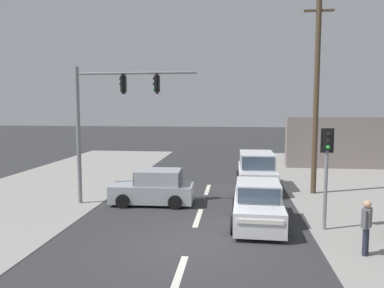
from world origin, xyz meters
TOP-DOWN VIEW (x-y plane):
  - ground_plane at (0.00, 0.00)m, footprint 140.00×140.00m
  - lane_dash_near at (0.00, -2.00)m, footprint 0.20×2.40m
  - lane_dash_mid at (0.00, 3.00)m, footprint 0.20×2.40m
  - lane_dash_far at (0.00, 8.00)m, footprint 0.20×2.40m
  - kerb_left_verge at (-8.50, 4.00)m, footprint 8.00×40.00m
  - utility_pole_midground_right at (5.28, 7.72)m, footprint 1.80×0.26m
  - traffic_signal_mast at (-4.13, 4.53)m, footprint 5.29×0.46m
  - pedestal_signal_right_kerb at (4.52, 2.06)m, footprint 0.44×0.29m
  - shopfront_wall_far at (11.00, 16.00)m, footprint 12.00×1.00m
  - sedan_crossing_left at (2.25, 2.54)m, footprint 1.96×4.28m
  - hatchback_oncoming_mid at (-2.14, 4.85)m, footprint 3.69×1.88m
  - suv_receding_far at (2.53, 8.57)m, footprint 2.07×4.54m
  - pedestrian_at_kerb at (5.17, -0.14)m, footprint 0.37×0.49m

SIDE VIEW (x-z plane):
  - ground_plane at x=0.00m, z-range 0.00..0.00m
  - lane_dash_near at x=0.00m, z-range 0.00..0.01m
  - lane_dash_mid at x=0.00m, z-range 0.00..0.01m
  - lane_dash_far at x=0.00m, z-range 0.00..0.01m
  - kerb_left_verge at x=-8.50m, z-range 0.00..0.02m
  - hatchback_oncoming_mid at x=-2.14m, z-range -0.06..1.47m
  - sedan_crossing_left at x=2.25m, z-range -0.08..1.48m
  - suv_receding_far at x=2.53m, z-range -0.06..1.83m
  - pedestrian_at_kerb at x=5.17m, z-range 0.11..1.74m
  - shopfront_wall_far at x=11.00m, z-range 0.00..3.60m
  - pedestal_signal_right_kerb at x=4.52m, z-range 0.64..4.20m
  - traffic_signal_mast at x=-4.13m, z-range 1.15..7.15m
  - utility_pole_midground_right at x=5.28m, z-range 0.24..10.17m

